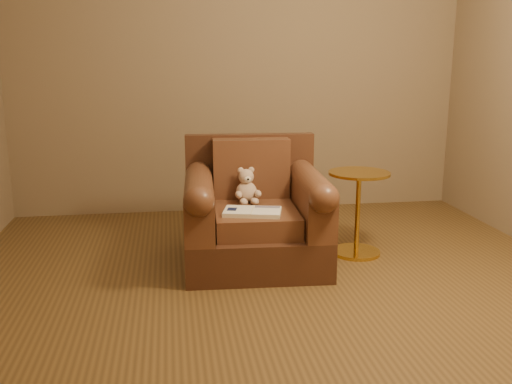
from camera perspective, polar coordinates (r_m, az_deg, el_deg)
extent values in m
plane|color=brown|center=(3.44, 2.58, -10.19)|extent=(4.00, 4.00, 0.00)
cube|color=#816A4F|center=(5.13, -1.72, 13.08)|extent=(4.00, 0.02, 2.70)
cube|color=#816A4F|center=(1.26, 21.60, 11.33)|extent=(4.00, 0.02, 2.70)
cube|color=#422416|center=(3.89, -0.10, -5.30)|extent=(0.97, 0.93, 0.26)
cube|color=#422416|center=(4.16, -0.64, 1.89)|extent=(0.93, 0.14, 0.57)
cube|color=brown|center=(3.79, -0.04, -2.66)|extent=(0.57, 0.68, 0.14)
cube|color=brown|center=(4.03, -0.49, 2.39)|extent=(0.54, 0.18, 0.42)
cube|color=brown|center=(3.75, -5.69, -1.65)|extent=(0.23, 0.80, 0.30)
cube|color=brown|center=(3.82, 5.51, -1.36)|extent=(0.23, 0.80, 0.30)
cylinder|color=brown|center=(3.71, -5.74, 0.56)|extent=(0.23, 0.80, 0.19)
cylinder|color=brown|center=(3.78, 5.56, 0.81)|extent=(0.23, 0.80, 0.19)
ellipsoid|color=tan|center=(3.92, -0.96, -0.02)|extent=(0.14, 0.13, 0.15)
sphere|color=tan|center=(3.90, -0.99, 1.54)|extent=(0.11, 0.11, 0.11)
ellipsoid|color=tan|center=(3.89, -1.55, 2.17)|extent=(0.04, 0.02, 0.04)
ellipsoid|color=tan|center=(3.91, -0.48, 2.22)|extent=(0.04, 0.02, 0.04)
ellipsoid|color=beige|center=(3.86, -0.84, 1.25)|extent=(0.05, 0.03, 0.04)
sphere|color=black|center=(3.84, -0.79, 1.28)|extent=(0.01, 0.01, 0.01)
ellipsoid|color=tan|center=(3.85, -1.75, -0.27)|extent=(0.05, 0.09, 0.05)
ellipsoid|color=tan|center=(3.87, 0.19, -0.17)|extent=(0.05, 0.09, 0.05)
ellipsoid|color=tan|center=(3.84, -1.26, -1.00)|extent=(0.06, 0.09, 0.05)
ellipsoid|color=tan|center=(3.85, -0.12, -0.94)|extent=(0.06, 0.09, 0.05)
cube|color=beige|center=(3.63, -0.37, -2.02)|extent=(0.40, 0.30, 0.03)
cube|color=white|center=(3.64, -1.78, -1.77)|extent=(0.22, 0.25, 0.00)
cube|color=white|center=(3.62, 1.05, -1.84)|extent=(0.22, 0.25, 0.00)
cube|color=beige|center=(3.63, -0.37, -1.79)|extent=(0.06, 0.21, 0.00)
cube|color=#0F1638|center=(3.64, -2.42, -1.72)|extent=(0.08, 0.09, 0.00)
cube|color=slate|center=(3.69, 1.15, -1.50)|extent=(0.17, 0.08, 0.00)
cylinder|color=gold|center=(4.17, 9.96, -5.93)|extent=(0.34, 0.34, 0.03)
cylinder|color=gold|center=(4.08, 10.12, -2.13)|extent=(0.03, 0.03, 0.56)
cylinder|color=gold|center=(4.01, 10.29, 1.85)|extent=(0.43, 0.43, 0.02)
cylinder|color=gold|center=(4.02, 10.28, 1.66)|extent=(0.03, 0.03, 0.02)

